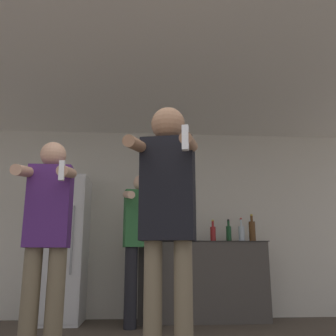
% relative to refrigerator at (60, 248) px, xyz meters
% --- Properties ---
extents(wall_back, '(7.00, 0.06, 2.55)m').
position_rel_refrigerator_xyz_m(wall_back, '(1.02, 0.34, 0.38)').
color(wall_back, beige).
rests_on(wall_back, ground_plane).
extents(ceiling_slab, '(7.00, 3.89, 0.05)m').
position_rel_refrigerator_xyz_m(ceiling_slab, '(1.02, -1.38, 1.68)').
color(ceiling_slab, silver).
rests_on(ceiling_slab, wall_back).
extents(refrigerator, '(0.64, 0.65, 1.79)m').
position_rel_refrigerator_xyz_m(refrigerator, '(0.00, 0.00, 0.00)').
color(refrigerator, white).
rests_on(refrigerator, ground_plane).
extents(counter, '(1.66, 0.54, 0.98)m').
position_rel_refrigerator_xyz_m(counter, '(1.81, 0.06, -0.40)').
color(counter, '#47423D').
rests_on(counter, ground_plane).
extents(bottle_amber_bourbon, '(0.08, 0.08, 0.31)m').
position_rel_refrigerator_xyz_m(bottle_amber_bourbon, '(1.50, 0.00, 0.21)').
color(bottle_amber_bourbon, black).
rests_on(bottle_amber_bourbon, counter).
extents(bottle_tall_gin, '(0.07, 0.07, 0.28)m').
position_rel_refrigerator_xyz_m(bottle_tall_gin, '(1.96, 0.00, 0.20)').
color(bottle_tall_gin, maroon).
rests_on(bottle_tall_gin, counter).
extents(bottle_clear_vodka, '(0.08, 0.08, 0.31)m').
position_rel_refrigerator_xyz_m(bottle_clear_vodka, '(2.34, 0.00, 0.20)').
color(bottle_clear_vodka, silver).
rests_on(bottle_clear_vodka, counter).
extents(bottle_short_whiskey, '(0.08, 0.08, 0.36)m').
position_rel_refrigerator_xyz_m(bottle_short_whiskey, '(2.48, 0.00, 0.23)').
color(bottle_short_whiskey, '#563314').
rests_on(bottle_short_whiskey, counter).
extents(bottle_red_label, '(0.07, 0.07, 0.29)m').
position_rel_refrigerator_xyz_m(bottle_red_label, '(2.17, 0.00, 0.20)').
color(bottle_red_label, '#194723').
rests_on(bottle_red_label, counter).
extents(person_woman_foreground, '(0.48, 0.58, 1.76)m').
position_rel_refrigerator_xyz_m(person_woman_foreground, '(1.20, -2.56, 0.17)').
color(person_woman_foreground, '#75664C').
rests_on(person_woman_foreground, ground_plane).
extents(person_man_side, '(0.40, 0.53, 1.69)m').
position_rel_refrigerator_xyz_m(person_man_side, '(0.31, -1.95, 0.06)').
color(person_man_side, '#75664C').
rests_on(person_man_side, ground_plane).
extents(person_spectator_back, '(0.53, 0.57, 1.77)m').
position_rel_refrigerator_xyz_m(person_spectator_back, '(1.02, -0.40, 0.10)').
color(person_spectator_back, black).
rests_on(person_spectator_back, ground_plane).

